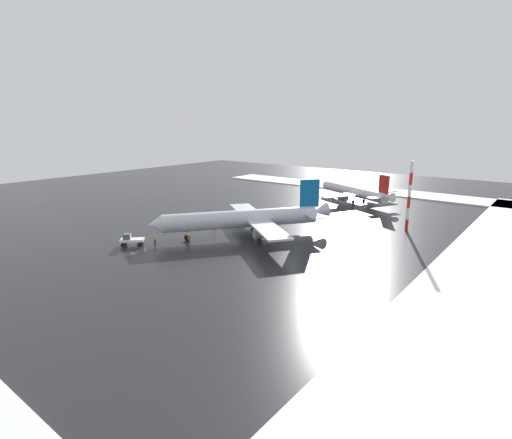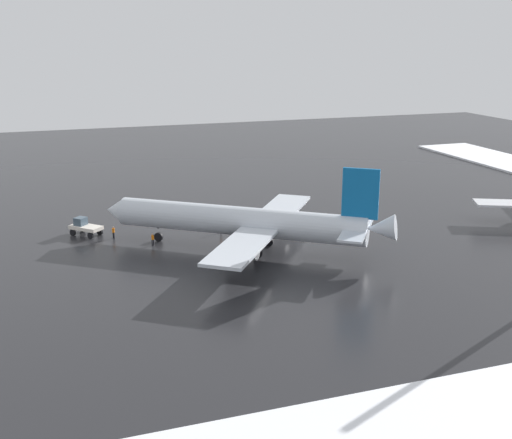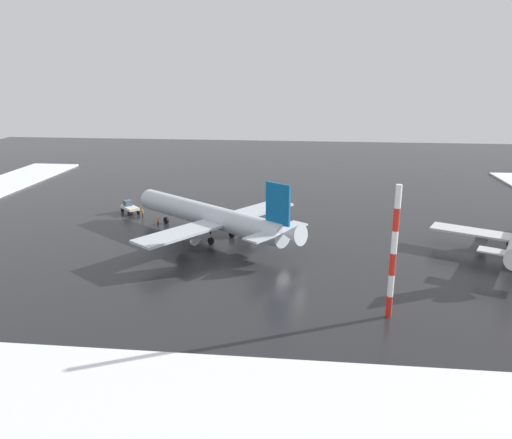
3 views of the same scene
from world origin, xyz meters
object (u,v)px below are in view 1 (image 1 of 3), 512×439
object	(u,v)px
ground_crew_mid_apron	(189,239)
airplane_distant_tail	(246,219)
antenna_mast	(409,196)
ground_crew_beside_wing	(155,239)
ground_crew_near_tug	(215,227)
airplane_far_rear	(355,192)
pushback_tug	(131,239)

from	to	relation	value
ground_crew_mid_apron	airplane_distant_tail	bearing A→B (deg)	95.67
ground_crew_mid_apron	antenna_mast	distance (m)	49.75
ground_crew_beside_wing	antenna_mast	world-z (taller)	antenna_mast
ground_crew_beside_wing	ground_crew_near_tug	bearing A→B (deg)	142.69
airplane_far_rear	pushback_tug	distance (m)	71.63
airplane_far_rear	antenna_mast	distance (m)	34.12
airplane_far_rear	ground_crew_mid_apron	size ratio (longest dim) A/B	17.95
ground_crew_near_tug	ground_crew_mid_apron	size ratio (longest dim) A/B	1.00
airplane_far_rear	antenna_mast	world-z (taller)	antenna_mast
airplane_distant_tail	airplane_far_rear	bearing A→B (deg)	-146.41
antenna_mast	ground_crew_mid_apron	bearing A→B (deg)	139.46
airplane_distant_tail	ground_crew_mid_apron	bearing A→B (deg)	8.82
airplane_far_rear	antenna_mast	size ratio (longest dim) A/B	1.93
airplane_far_rear	antenna_mast	bearing A→B (deg)	160.36
ground_crew_mid_apron	antenna_mast	bearing A→B (deg)	82.60
antenna_mast	ground_crew_beside_wing	bearing A→B (deg)	138.65
airplane_distant_tail	ground_crew_mid_apron	world-z (taller)	airplane_distant_tail
airplane_distant_tail	airplane_far_rear	xyz separation A→B (m)	(50.12, -2.37, -0.70)
ground_crew_beside_wing	ground_crew_mid_apron	bearing A→B (deg)	104.95
ground_crew_beside_wing	antenna_mast	size ratio (longest dim) A/B	0.11
antenna_mast	pushback_tug	bearing A→B (deg)	138.89
pushback_tug	ground_crew_beside_wing	bearing A→B (deg)	-172.61
ground_crew_mid_apron	ground_crew_beside_wing	xyz separation A→B (m)	(-4.63, 5.00, 0.00)
pushback_tug	ground_crew_mid_apron	size ratio (longest dim) A/B	2.82
airplane_distant_tail	ground_crew_mid_apron	size ratio (longest dim) A/B	19.98
ground_crew_mid_apron	ground_crew_beside_wing	size ratio (longest dim) A/B	1.00
pushback_tug	ground_crew_near_tug	size ratio (longest dim) A/B	2.82
airplane_far_rear	ground_crew_beside_wing	xyz separation A→B (m)	(-66.09, 13.26, -2.25)
airplane_distant_tail	pushback_tug	size ratio (longest dim) A/B	7.07
airplane_distant_tail	ground_crew_near_tug	distance (m)	8.98
airplane_far_rear	ground_crew_beside_wing	size ratio (longest dim) A/B	17.95
ground_crew_beside_wing	pushback_tug	bearing A→B (deg)	-66.17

